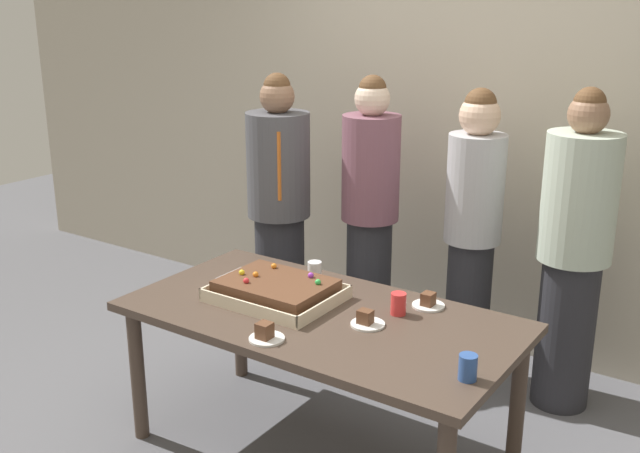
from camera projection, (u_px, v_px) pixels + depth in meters
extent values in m
plane|color=#5B5B60|center=(320.00, 452.00, 3.55)|extent=(12.00, 12.00, 0.00)
cube|color=#B2A893|center=(473.00, 100.00, 4.37)|extent=(8.00, 0.12, 3.00)
cube|color=#47382D|center=(320.00, 317.00, 3.34)|extent=(1.78, 0.92, 0.04)
cylinder|color=#47382D|center=(138.00, 374.00, 3.58)|extent=(0.07, 0.07, 0.68)
cylinder|color=#47382D|center=(240.00, 319.00, 4.18)|extent=(0.07, 0.07, 0.68)
cylinder|color=#47382D|center=(517.00, 404.00, 3.32)|extent=(0.07, 0.07, 0.68)
cube|color=beige|center=(276.00, 298.00, 3.48)|extent=(0.57, 0.44, 0.01)
cube|color=beige|center=(247.00, 307.00, 3.30)|extent=(0.57, 0.01, 0.05)
cube|color=beige|center=(303.00, 278.00, 3.64)|extent=(0.57, 0.01, 0.05)
cube|color=beige|center=(231.00, 280.00, 3.62)|extent=(0.01, 0.44, 0.05)
cube|color=beige|center=(326.00, 305.00, 3.32)|extent=(0.01, 0.44, 0.05)
cube|color=brown|center=(276.00, 289.00, 3.47)|extent=(0.50, 0.37, 0.08)
sphere|color=orange|center=(255.00, 275.00, 3.50)|extent=(0.03, 0.03, 0.03)
sphere|color=yellow|center=(242.00, 272.00, 3.53)|extent=(0.03, 0.03, 0.03)
sphere|color=green|center=(318.00, 282.00, 3.41)|extent=(0.03, 0.03, 0.03)
sphere|color=red|center=(246.00, 281.00, 3.42)|extent=(0.03, 0.03, 0.03)
sphere|color=orange|center=(274.00, 266.00, 3.61)|extent=(0.03, 0.03, 0.03)
sphere|color=purple|center=(311.00, 275.00, 3.49)|extent=(0.03, 0.03, 0.03)
cylinder|color=white|center=(428.00, 306.00, 3.40)|extent=(0.15, 0.15, 0.01)
cube|color=brown|center=(428.00, 299.00, 3.39)|extent=(0.05, 0.06, 0.06)
cylinder|color=white|center=(368.00, 324.00, 3.21)|extent=(0.15, 0.15, 0.01)
cube|color=brown|center=(366.00, 316.00, 3.20)|extent=(0.06, 0.05, 0.06)
cylinder|color=white|center=(267.00, 339.00, 3.07)|extent=(0.15, 0.15, 0.01)
cube|color=brown|center=(264.00, 330.00, 3.06)|extent=(0.06, 0.06, 0.07)
cylinder|color=red|center=(398.00, 304.00, 3.31)|extent=(0.07, 0.07, 0.10)
cylinder|color=#2D5199|center=(468.00, 367.00, 2.74)|extent=(0.07, 0.07, 0.10)
cylinder|color=white|center=(315.00, 271.00, 3.70)|extent=(0.07, 0.07, 0.10)
cube|color=silver|center=(231.00, 274.00, 3.79)|extent=(0.03, 0.20, 0.01)
cylinder|color=#28282D|center=(565.00, 332.00, 3.87)|extent=(0.29, 0.29, 0.81)
cylinder|color=#B7C6B2|center=(580.00, 198.00, 3.66)|extent=(0.37, 0.37, 0.65)
sphere|color=#8C664C|center=(589.00, 114.00, 3.54)|extent=(0.20, 0.20, 0.20)
sphere|color=brown|center=(590.00, 103.00, 3.52)|extent=(0.15, 0.15, 0.15)
cylinder|color=#28282D|center=(467.00, 308.00, 4.19)|extent=(0.25, 0.25, 0.80)
cylinder|color=#B2B2B7|center=(475.00, 189.00, 3.99)|extent=(0.31, 0.31, 0.59)
sphere|color=beige|center=(480.00, 116.00, 3.87)|extent=(0.22, 0.22, 0.22)
sphere|color=brown|center=(481.00, 104.00, 3.85)|extent=(0.17, 0.17, 0.17)
cylinder|color=#28282D|center=(280.00, 281.00, 4.52)|extent=(0.30, 0.30, 0.84)
cylinder|color=#4C4C51|center=(278.00, 165.00, 4.31)|extent=(0.37, 0.37, 0.61)
cube|color=orange|center=(278.00, 166.00, 4.13)|extent=(0.04, 0.02, 0.39)
sphere|color=#8C664C|center=(277.00, 96.00, 4.19)|extent=(0.20, 0.20, 0.20)
sphere|color=brown|center=(277.00, 87.00, 4.18)|extent=(0.16, 0.16, 0.16)
cylinder|color=#28282D|center=(368.00, 289.00, 4.39)|extent=(0.26, 0.26, 0.86)
cylinder|color=#7A4C5B|center=(371.00, 168.00, 4.17)|extent=(0.33, 0.33, 0.60)
sphere|color=beige|center=(372.00, 99.00, 4.06)|extent=(0.20, 0.20, 0.20)
sphere|color=brown|center=(373.00, 89.00, 4.04)|extent=(0.15, 0.15, 0.15)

